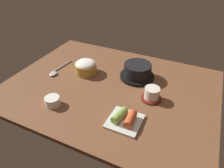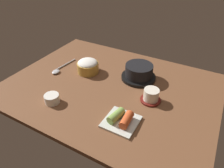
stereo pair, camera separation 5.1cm
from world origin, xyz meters
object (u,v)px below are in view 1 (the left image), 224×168
at_px(rice_bowl, 86,67).
at_px(spoon, 56,71).
at_px(stone_pot, 137,71).
at_px(tea_cup_with_saucer, 152,94).
at_px(side_bowl_near, 53,101).
at_px(kimchi_plate, 125,119).

height_order(rice_bowl, spoon, rice_bowl).
bearing_deg(stone_pot, tea_cup_with_saucer, -49.96).
relative_size(stone_pot, tea_cup_with_saucer, 1.93).
distance_m(rice_bowl, tea_cup_with_saucer, 0.39).
xyz_separation_m(rice_bowl, tea_cup_with_saucer, (0.38, -0.07, -0.01)).
relative_size(tea_cup_with_saucer, spoon, 0.48).
relative_size(tea_cup_with_saucer, side_bowl_near, 1.41).
height_order(side_bowl_near, spoon, side_bowl_near).
xyz_separation_m(rice_bowl, spoon, (-0.15, -0.07, -0.03)).
bearing_deg(stone_pot, rice_bowl, -164.32).
distance_m(rice_bowl, kimchi_plate, 0.41).
xyz_separation_m(kimchi_plate, side_bowl_near, (-0.32, -0.04, 0.00)).
height_order(tea_cup_with_saucer, kimchi_plate, tea_cup_with_saucer).
bearing_deg(kimchi_plate, side_bowl_near, -173.56).
distance_m(stone_pot, side_bowl_near, 0.44).
bearing_deg(stone_pot, side_bowl_near, -125.49).
xyz_separation_m(stone_pot, tea_cup_with_saucer, (0.12, -0.14, -0.01)).
xyz_separation_m(rice_bowl, side_bowl_near, (0.01, -0.29, -0.02)).
distance_m(side_bowl_near, spoon, 0.27).
bearing_deg(kimchi_plate, stone_pot, 101.25).
relative_size(rice_bowl, spoon, 0.61).
relative_size(kimchi_plate, spoon, 0.68).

